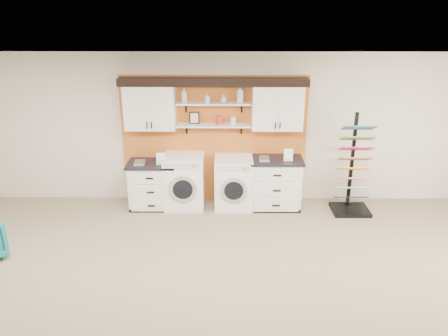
{
  "coord_description": "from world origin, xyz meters",
  "views": [
    {
      "loc": [
        0.25,
        -3.81,
        3.6
      ],
      "look_at": [
        0.2,
        2.3,
        1.28
      ],
      "focal_mm": 35.0,
      "sensor_mm": 36.0,
      "label": 1
    }
  ],
  "objects_px": {
    "washer": "(185,181)",
    "base_cabinet_right": "(275,183)",
    "base_cabinet_left": "(153,184)",
    "dryer": "(234,182)",
    "sample_rack": "(352,183)"
  },
  "relations": [
    {
      "from": "washer",
      "to": "base_cabinet_right",
      "type": "bearing_deg",
      "value": 0.12
    },
    {
      "from": "base_cabinet_left",
      "to": "dryer",
      "type": "xyz_separation_m",
      "value": [
        1.49,
        -0.0,
        0.05
      ]
    },
    {
      "from": "base_cabinet_right",
      "to": "dryer",
      "type": "xyz_separation_m",
      "value": [
        -0.77,
        -0.0,
        0.01
      ]
    },
    {
      "from": "dryer",
      "to": "sample_rack",
      "type": "distance_m",
      "value": 2.15
    },
    {
      "from": "base_cabinet_right",
      "to": "washer",
      "type": "relative_size",
      "value": 0.97
    },
    {
      "from": "base_cabinet_left",
      "to": "base_cabinet_right",
      "type": "height_order",
      "value": "base_cabinet_right"
    },
    {
      "from": "base_cabinet_right",
      "to": "sample_rack",
      "type": "relative_size",
      "value": 0.53
    },
    {
      "from": "base_cabinet_left",
      "to": "washer",
      "type": "bearing_deg",
      "value": -0.33
    },
    {
      "from": "washer",
      "to": "sample_rack",
      "type": "xyz_separation_m",
      "value": [
        3.05,
        -0.18,
        0.06
      ]
    },
    {
      "from": "base_cabinet_left",
      "to": "sample_rack",
      "type": "height_order",
      "value": "sample_rack"
    },
    {
      "from": "base_cabinet_left",
      "to": "base_cabinet_right",
      "type": "xyz_separation_m",
      "value": [
        2.26,
        -0.0,
        0.04
      ]
    },
    {
      "from": "base_cabinet_left",
      "to": "sample_rack",
      "type": "bearing_deg",
      "value": -2.87
    },
    {
      "from": "base_cabinet_left",
      "to": "dryer",
      "type": "distance_m",
      "value": 1.49
    },
    {
      "from": "sample_rack",
      "to": "base_cabinet_left",
      "type": "bearing_deg",
      "value": 176.64
    },
    {
      "from": "washer",
      "to": "sample_rack",
      "type": "relative_size",
      "value": 0.55
    }
  ]
}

